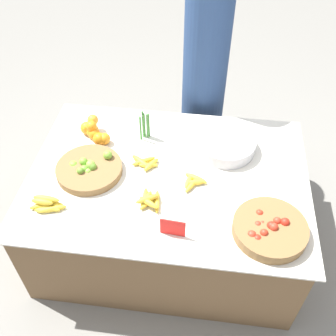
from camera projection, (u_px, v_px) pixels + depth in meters
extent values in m
plane|color=gray|center=(168.00, 236.00, 2.73)|extent=(12.00, 12.00, 0.00)
cube|color=brown|center=(168.00, 208.00, 2.51)|extent=(1.55, 1.12, 0.61)
cube|color=silver|center=(168.00, 175.00, 2.28)|extent=(1.62, 1.17, 0.01)
cylinder|color=olive|center=(89.00, 169.00, 2.27)|extent=(0.38, 0.38, 0.05)
sphere|color=#89BC42|center=(88.00, 172.00, 2.24)|extent=(0.04, 0.04, 0.04)
sphere|color=#89BC42|center=(91.00, 165.00, 2.25)|extent=(0.05, 0.05, 0.05)
sphere|color=#7AB238|center=(89.00, 164.00, 2.28)|extent=(0.05, 0.05, 0.05)
sphere|color=#7AB238|center=(73.00, 165.00, 2.28)|extent=(0.05, 0.05, 0.05)
sphere|color=#7AB238|center=(92.00, 157.00, 2.34)|extent=(0.04, 0.04, 0.04)
sphere|color=#7AB238|center=(108.00, 155.00, 2.30)|extent=(0.05, 0.05, 0.05)
sphere|color=#7AB238|center=(83.00, 161.00, 2.27)|extent=(0.05, 0.05, 0.05)
sphere|color=#6BA333|center=(92.00, 167.00, 2.25)|extent=(0.05, 0.05, 0.05)
sphere|color=#6BA333|center=(80.00, 171.00, 2.22)|extent=(0.04, 0.04, 0.04)
sphere|color=#6BA333|center=(85.00, 169.00, 2.25)|extent=(0.05, 0.05, 0.05)
cylinder|color=olive|center=(270.00, 229.00, 1.97)|extent=(0.38, 0.38, 0.06)
sphere|color=red|center=(259.00, 213.00, 2.01)|extent=(0.04, 0.04, 0.04)
sphere|color=red|center=(262.00, 224.00, 1.98)|extent=(0.05, 0.05, 0.05)
sphere|color=red|center=(272.00, 228.00, 1.97)|extent=(0.04, 0.04, 0.04)
sphere|color=red|center=(264.00, 233.00, 1.92)|extent=(0.04, 0.04, 0.04)
sphere|color=red|center=(271.00, 226.00, 1.95)|extent=(0.05, 0.05, 0.05)
sphere|color=red|center=(257.00, 239.00, 1.91)|extent=(0.05, 0.05, 0.05)
sphere|color=red|center=(277.00, 221.00, 1.97)|extent=(0.04, 0.04, 0.04)
sphere|color=red|center=(277.00, 220.00, 2.00)|extent=(0.04, 0.04, 0.04)
sphere|color=red|center=(252.00, 235.00, 1.92)|extent=(0.05, 0.05, 0.05)
sphere|color=red|center=(258.00, 225.00, 1.97)|extent=(0.04, 0.04, 0.04)
sphere|color=red|center=(251.00, 235.00, 1.92)|extent=(0.04, 0.04, 0.04)
sphere|color=red|center=(269.00, 228.00, 1.97)|extent=(0.04, 0.04, 0.04)
sphere|color=red|center=(274.00, 227.00, 1.94)|extent=(0.05, 0.05, 0.05)
sphere|color=red|center=(285.00, 222.00, 1.96)|extent=(0.05, 0.05, 0.05)
sphere|color=orange|center=(87.00, 128.00, 2.51)|extent=(0.08, 0.08, 0.08)
sphere|color=orange|center=(94.00, 134.00, 2.47)|extent=(0.07, 0.07, 0.07)
sphere|color=orange|center=(99.00, 139.00, 2.44)|extent=(0.08, 0.08, 0.08)
sphere|color=orange|center=(104.00, 139.00, 2.44)|extent=(0.07, 0.07, 0.07)
sphere|color=orange|center=(92.00, 132.00, 2.49)|extent=(0.08, 0.08, 0.08)
sphere|color=orange|center=(93.00, 130.00, 2.51)|extent=(0.07, 0.07, 0.07)
sphere|color=orange|center=(93.00, 120.00, 2.50)|extent=(0.07, 0.07, 0.07)
sphere|color=orange|center=(91.00, 126.00, 2.46)|extent=(0.07, 0.07, 0.07)
cylinder|color=silver|center=(225.00, 144.00, 2.40)|extent=(0.36, 0.36, 0.08)
cube|color=red|center=(173.00, 228.00, 1.94)|extent=(0.13, 0.02, 0.11)
cylinder|color=#428438|center=(143.00, 123.00, 2.47)|extent=(0.01, 0.01, 0.18)
cylinder|color=#4C8E42|center=(144.00, 126.00, 2.45)|extent=(0.01, 0.01, 0.18)
cylinder|color=#4C8E42|center=(149.00, 125.00, 2.45)|extent=(0.01, 0.01, 0.18)
cylinder|color=#428438|center=(144.00, 126.00, 2.45)|extent=(0.01, 0.01, 0.18)
cylinder|color=#428438|center=(144.00, 125.00, 2.45)|extent=(0.01, 0.01, 0.18)
cylinder|color=#428438|center=(141.00, 128.00, 2.43)|extent=(0.01, 0.01, 0.18)
cylinder|color=#4C8E42|center=(143.00, 126.00, 2.45)|extent=(0.01, 0.01, 0.18)
cylinder|color=#4C8E42|center=(147.00, 126.00, 2.45)|extent=(0.01, 0.01, 0.18)
ellipsoid|color=gold|center=(145.00, 197.00, 2.14)|extent=(0.04, 0.14, 0.03)
ellipsoid|color=gold|center=(157.00, 202.00, 2.12)|extent=(0.05, 0.16, 0.03)
ellipsoid|color=gold|center=(149.00, 201.00, 2.12)|extent=(0.11, 0.14, 0.03)
ellipsoid|color=gold|center=(146.00, 199.00, 2.13)|extent=(0.07, 0.13, 0.03)
ellipsoid|color=gold|center=(148.00, 199.00, 2.09)|extent=(0.13, 0.10, 0.03)
ellipsoid|color=gold|center=(149.00, 203.00, 2.08)|extent=(0.12, 0.09, 0.03)
ellipsoid|color=gold|center=(192.00, 184.00, 2.20)|extent=(0.09, 0.14, 0.03)
ellipsoid|color=gold|center=(195.00, 182.00, 2.21)|extent=(0.12, 0.06, 0.03)
ellipsoid|color=gold|center=(196.00, 178.00, 2.23)|extent=(0.14, 0.09, 0.03)
ellipsoid|color=gold|center=(189.00, 181.00, 2.22)|extent=(0.06, 0.12, 0.03)
ellipsoid|color=gold|center=(46.00, 210.00, 2.08)|extent=(0.12, 0.05, 0.03)
ellipsoid|color=gold|center=(42.00, 206.00, 2.10)|extent=(0.14, 0.08, 0.03)
ellipsoid|color=gold|center=(47.00, 208.00, 2.08)|extent=(0.15, 0.05, 0.03)
ellipsoid|color=gold|center=(52.00, 204.00, 2.10)|extent=(0.13, 0.04, 0.03)
ellipsoid|color=gold|center=(52.00, 209.00, 2.08)|extent=(0.15, 0.08, 0.03)
ellipsoid|color=gold|center=(42.00, 202.00, 2.08)|extent=(0.12, 0.04, 0.03)
ellipsoid|color=gold|center=(46.00, 199.00, 2.09)|extent=(0.15, 0.04, 0.04)
ellipsoid|color=gold|center=(148.00, 165.00, 2.31)|extent=(0.12, 0.04, 0.03)
ellipsoid|color=gold|center=(144.00, 161.00, 2.33)|extent=(0.14, 0.10, 0.03)
ellipsoid|color=gold|center=(151.00, 165.00, 2.31)|extent=(0.09, 0.13, 0.03)
ellipsoid|color=gold|center=(141.00, 161.00, 2.33)|extent=(0.14, 0.12, 0.03)
cylinder|color=navy|center=(204.00, 83.00, 2.77)|extent=(0.31, 0.31, 1.44)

